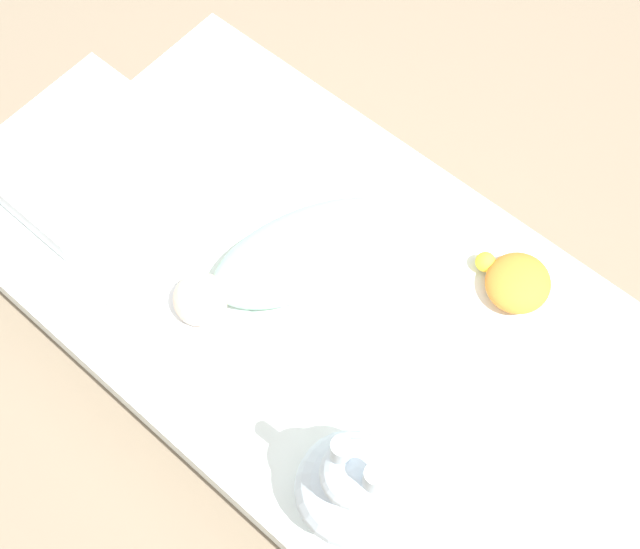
{
  "coord_description": "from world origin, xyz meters",
  "views": [
    {
      "loc": [
        -0.37,
        0.48,
        1.65
      ],
      "look_at": [
        0.05,
        -0.02,
        0.28
      ],
      "focal_mm": 42.0,
      "sensor_mm": 36.0,
      "label": 1
    }
  ],
  "objects_px": {
    "pillow": "(84,157)",
    "bunny_plush": "(352,486)",
    "swaddled_baby": "(296,258)",
    "turtle_plush": "(516,282)"
  },
  "relations": [
    {
      "from": "pillow",
      "to": "bunny_plush",
      "type": "distance_m",
      "value": 0.92
    },
    {
      "from": "swaddled_baby",
      "to": "bunny_plush",
      "type": "height_order",
      "value": "bunny_plush"
    },
    {
      "from": "swaddled_baby",
      "to": "turtle_plush",
      "type": "distance_m",
      "value": 0.45
    },
    {
      "from": "turtle_plush",
      "to": "pillow",
      "type": "bearing_deg",
      "value": 22.7
    },
    {
      "from": "swaddled_baby",
      "to": "bunny_plush",
      "type": "relative_size",
      "value": 1.43
    },
    {
      "from": "swaddled_baby",
      "to": "turtle_plush",
      "type": "xyz_separation_m",
      "value": [
        -0.37,
        -0.26,
        -0.03
      ]
    },
    {
      "from": "pillow",
      "to": "turtle_plush",
      "type": "bearing_deg",
      "value": -157.3
    },
    {
      "from": "bunny_plush",
      "to": "turtle_plush",
      "type": "height_order",
      "value": "bunny_plush"
    },
    {
      "from": "swaddled_baby",
      "to": "turtle_plush",
      "type": "relative_size",
      "value": 3.0
    },
    {
      "from": "bunny_plush",
      "to": "pillow",
      "type": "bearing_deg",
      "value": -11.03
    }
  ]
}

